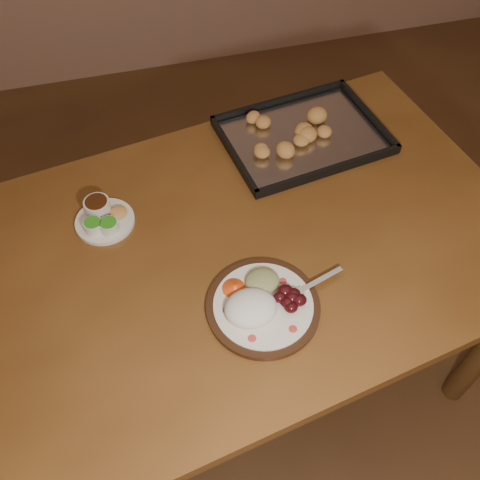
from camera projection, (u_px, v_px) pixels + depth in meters
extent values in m
plane|color=brown|center=(316.00, 387.00, 1.87)|extent=(4.00, 4.00, 0.00)
cube|color=brown|center=(226.00, 253.00, 1.32)|extent=(1.63, 1.14, 0.04)
cylinder|color=#513518|center=(354.00, 176.00, 2.00)|extent=(0.07, 0.07, 0.71)
cylinder|color=black|center=(263.00, 307.00, 1.20)|extent=(0.26, 0.26, 0.02)
cylinder|color=white|center=(263.00, 305.00, 1.19)|extent=(0.22, 0.22, 0.01)
ellipsoid|color=red|center=(252.00, 338.00, 1.14)|extent=(0.02, 0.02, 0.00)
ellipsoid|color=red|center=(293.00, 329.00, 1.15)|extent=(0.02, 0.02, 0.00)
ellipsoid|color=red|center=(283.00, 281.00, 1.23)|extent=(0.02, 0.02, 0.00)
ellipsoid|color=red|center=(227.00, 310.00, 1.18)|extent=(0.02, 0.02, 0.00)
ellipsoid|color=white|center=(251.00, 308.00, 1.17)|extent=(0.13, 0.12, 0.05)
ellipsoid|color=#490A12|center=(288.00, 302.00, 1.18)|extent=(0.03, 0.03, 0.02)
ellipsoid|color=#490A12|center=(293.00, 294.00, 1.19)|extent=(0.03, 0.03, 0.02)
ellipsoid|color=#490A12|center=(285.00, 291.00, 1.20)|extent=(0.03, 0.03, 0.02)
ellipsoid|color=#490A12|center=(299.00, 300.00, 1.18)|extent=(0.03, 0.03, 0.02)
ellipsoid|color=#490A12|center=(280.00, 297.00, 1.19)|extent=(0.03, 0.03, 0.02)
ellipsoid|color=#490A12|center=(292.00, 298.00, 1.18)|extent=(0.03, 0.03, 0.02)
ellipsoid|color=#490A12|center=(291.00, 307.00, 1.17)|extent=(0.03, 0.03, 0.02)
ellipsoid|color=tan|center=(262.00, 281.00, 1.22)|extent=(0.09, 0.08, 0.03)
cone|color=#F24A16|center=(235.00, 287.00, 1.21)|extent=(0.08, 0.08, 0.02)
cube|color=silver|center=(320.00, 280.00, 1.23)|extent=(0.12, 0.05, 0.00)
cube|color=silver|center=(297.00, 293.00, 1.20)|extent=(0.04, 0.03, 0.00)
cylinder|color=silver|center=(291.00, 300.00, 1.19)|extent=(0.03, 0.01, 0.00)
cylinder|color=silver|center=(289.00, 298.00, 1.20)|extent=(0.03, 0.01, 0.00)
cylinder|color=silver|center=(288.00, 296.00, 1.20)|extent=(0.03, 0.01, 0.00)
cylinder|color=silver|center=(286.00, 294.00, 1.20)|extent=(0.03, 0.01, 0.00)
cylinder|color=silver|center=(105.00, 221.00, 1.35)|extent=(0.15, 0.15, 0.01)
cylinder|color=silver|center=(94.00, 226.00, 1.32)|extent=(0.05, 0.05, 0.03)
cylinder|color=#32951D|center=(92.00, 222.00, 1.31)|extent=(0.04, 0.04, 0.00)
cylinder|color=silver|center=(109.00, 226.00, 1.32)|extent=(0.05, 0.05, 0.03)
cylinder|color=#32951D|center=(108.00, 222.00, 1.31)|extent=(0.04, 0.04, 0.00)
cylinder|color=silver|center=(98.00, 207.00, 1.35)|extent=(0.07, 0.07, 0.04)
cylinder|color=#361809|center=(96.00, 202.00, 1.34)|extent=(0.06, 0.06, 0.00)
ellipsoid|color=#DC884D|center=(118.00, 212.00, 1.35)|extent=(0.04, 0.04, 0.02)
cube|color=black|center=(303.00, 137.00, 1.54)|extent=(0.49, 0.39, 0.01)
cube|color=black|center=(279.00, 101.00, 1.62)|extent=(0.44, 0.08, 0.02)
cube|color=black|center=(330.00, 170.00, 1.44)|extent=(0.44, 0.08, 0.02)
cube|color=black|center=(368.00, 114.00, 1.58)|extent=(0.06, 0.33, 0.02)
cube|color=black|center=(234.00, 154.00, 1.48)|extent=(0.06, 0.33, 0.02)
cube|color=silver|center=(303.00, 136.00, 1.54)|extent=(0.46, 0.36, 0.00)
ellipsoid|color=#C58C45|center=(321.00, 126.00, 1.54)|extent=(0.05, 0.05, 0.03)
ellipsoid|color=#C58C45|center=(329.00, 114.00, 1.57)|extent=(0.07, 0.07, 0.03)
ellipsoid|color=#C58C45|center=(302.00, 109.00, 1.58)|extent=(0.07, 0.07, 0.03)
ellipsoid|color=#C58C45|center=(295.00, 119.00, 1.55)|extent=(0.05, 0.05, 0.03)
ellipsoid|color=#C58C45|center=(277.00, 120.00, 1.55)|extent=(0.07, 0.07, 0.03)
ellipsoid|color=#C58C45|center=(285.00, 131.00, 1.52)|extent=(0.07, 0.07, 0.03)
ellipsoid|color=#C58C45|center=(266.00, 142.00, 1.50)|extent=(0.05, 0.05, 0.03)
ellipsoid|color=#C58C45|center=(291.00, 148.00, 1.48)|extent=(0.07, 0.07, 0.03)
ellipsoid|color=#C58C45|center=(289.00, 148.00, 1.48)|extent=(0.07, 0.07, 0.03)
ellipsoid|color=#C58C45|center=(318.00, 150.00, 1.48)|extent=(0.05, 0.05, 0.03)
ellipsoid|color=#C58C45|center=(318.00, 136.00, 1.51)|extent=(0.07, 0.07, 0.03)
ellipsoid|color=#C58C45|center=(341.00, 129.00, 1.53)|extent=(0.07, 0.07, 0.03)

